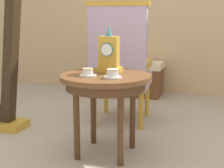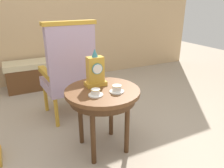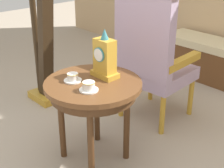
{
  "view_description": "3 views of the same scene",
  "coord_description": "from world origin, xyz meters",
  "px_view_note": "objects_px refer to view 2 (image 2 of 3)",
  "views": [
    {
      "loc": [
        0.83,
        -2.14,
        1.02
      ],
      "look_at": [
        0.08,
        0.17,
        0.51
      ],
      "focal_mm": 52.76,
      "sensor_mm": 36.0,
      "label": 1
    },
    {
      "loc": [
        -0.62,
        -1.51,
        1.32
      ],
      "look_at": [
        0.14,
        0.03,
        0.65
      ],
      "focal_mm": 34.3,
      "sensor_mm": 36.0,
      "label": 2
    },
    {
      "loc": [
        1.65,
        -1.22,
        1.51
      ],
      "look_at": [
        0.17,
        0.14,
        0.6
      ],
      "focal_mm": 53.77,
      "sensor_mm": 36.0,
      "label": 3
    }
  ],
  "objects_px": {
    "side_table": "(103,98)",
    "mantel_clock": "(95,71)",
    "teacup_right": "(117,89)",
    "teacup_left": "(96,93)",
    "armchair": "(69,70)",
    "window_bench": "(36,74)"
  },
  "relations": [
    {
      "from": "side_table",
      "to": "mantel_clock",
      "type": "xyz_separation_m",
      "value": [
        -0.01,
        0.12,
        0.21
      ]
    },
    {
      "from": "teacup_right",
      "to": "mantel_clock",
      "type": "bearing_deg",
      "value": 114.32
    },
    {
      "from": "teacup_left",
      "to": "armchair",
      "type": "height_order",
      "value": "armchair"
    },
    {
      "from": "mantel_clock",
      "to": "armchair",
      "type": "xyz_separation_m",
      "value": [
        -0.09,
        0.58,
        -0.15
      ]
    },
    {
      "from": "armchair",
      "to": "window_bench",
      "type": "distance_m",
      "value": 1.27
    },
    {
      "from": "teacup_right",
      "to": "armchair",
      "type": "relative_size",
      "value": 0.11
    },
    {
      "from": "side_table",
      "to": "teacup_right",
      "type": "xyz_separation_m",
      "value": [
        0.09,
        -0.11,
        0.1
      ]
    },
    {
      "from": "mantel_clock",
      "to": "armchair",
      "type": "bearing_deg",
      "value": 98.44
    },
    {
      "from": "side_table",
      "to": "teacup_right",
      "type": "relative_size",
      "value": 5.37
    },
    {
      "from": "armchair",
      "to": "window_bench",
      "type": "height_order",
      "value": "armchair"
    },
    {
      "from": "side_table",
      "to": "armchair",
      "type": "height_order",
      "value": "armchair"
    },
    {
      "from": "window_bench",
      "to": "mantel_clock",
      "type": "bearing_deg",
      "value": -79.42
    },
    {
      "from": "teacup_right",
      "to": "armchair",
      "type": "height_order",
      "value": "armchair"
    },
    {
      "from": "mantel_clock",
      "to": "armchair",
      "type": "height_order",
      "value": "armchair"
    },
    {
      "from": "side_table",
      "to": "mantel_clock",
      "type": "height_order",
      "value": "mantel_clock"
    },
    {
      "from": "teacup_right",
      "to": "armchair",
      "type": "xyz_separation_m",
      "value": [
        -0.19,
        0.81,
        -0.04
      ]
    },
    {
      "from": "teacup_left",
      "to": "mantel_clock",
      "type": "height_order",
      "value": "mantel_clock"
    },
    {
      "from": "teacup_left",
      "to": "armchair",
      "type": "bearing_deg",
      "value": 90.09
    },
    {
      "from": "side_table",
      "to": "window_bench",
      "type": "bearing_deg",
      "value": 100.35
    },
    {
      "from": "armchair",
      "to": "mantel_clock",
      "type": "bearing_deg",
      "value": -81.56
    },
    {
      "from": "teacup_left",
      "to": "mantel_clock",
      "type": "bearing_deg",
      "value": 67.71
    },
    {
      "from": "teacup_right",
      "to": "side_table",
      "type": "bearing_deg",
      "value": 129.44
    }
  ]
}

